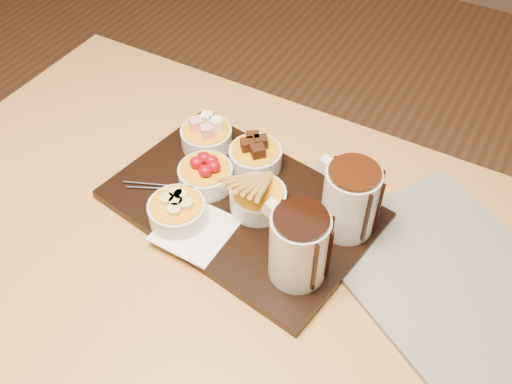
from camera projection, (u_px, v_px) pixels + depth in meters
The scene contains 12 objects.
dining_table at pixel (214, 267), 1.07m from camera, with size 1.20×0.80×0.75m.
serving_board at pixel (242, 205), 1.03m from camera, with size 0.46×0.30×0.02m, color black.
napkin at pixel (195, 230), 0.97m from camera, with size 0.12×0.12×0.00m, color white.
bowl_marshmallows at pixel (206, 138), 1.11m from camera, with size 0.10×0.10×0.04m, color beige.
bowl_cake at pixel (255, 158), 1.07m from camera, with size 0.10×0.10×0.04m, color beige.
bowl_strawberries at pixel (206, 176), 1.04m from camera, with size 0.10×0.10×0.04m, color beige.
bowl_biscotti at pixel (258, 199), 1.00m from camera, with size 0.10×0.10×0.04m, color beige.
bowl_bananas at pixel (177, 212), 0.98m from camera, with size 0.10×0.10×0.04m, color beige.
pitcher_dark_chocolate at pixel (299, 247), 0.87m from camera, with size 0.09×0.09×0.13m, color silver.
pitcher_milk_chocolate at pixel (350, 201), 0.94m from camera, with size 0.09×0.09×0.13m, color silver.
fondue_skewers at pixel (193, 187), 1.04m from camera, with size 0.26×0.03×0.01m, color silver, non-canonical shape.
newspaper at pixel (452, 279), 0.92m from camera, with size 0.39×0.31×0.01m, color beige.
Camera 1 is at (0.38, -0.51, 1.52)m, focal length 40.00 mm.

